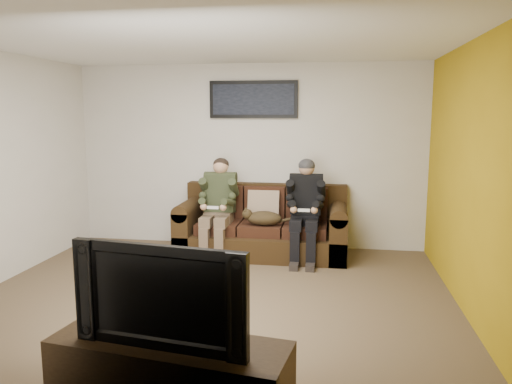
% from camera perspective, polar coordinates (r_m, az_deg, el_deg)
% --- Properties ---
extents(floor, '(5.00, 5.00, 0.00)m').
position_cam_1_polar(floor, '(5.30, -5.10, -12.17)').
color(floor, brown).
rests_on(floor, ground).
extents(ceiling, '(5.00, 5.00, 0.00)m').
position_cam_1_polar(ceiling, '(4.99, -5.53, 16.90)').
color(ceiling, silver).
rests_on(ceiling, ground).
extents(wall_back, '(5.00, 0.00, 5.00)m').
position_cam_1_polar(wall_back, '(7.17, -0.85, 4.11)').
color(wall_back, beige).
rests_on(wall_back, ground).
extents(wall_front, '(5.00, 0.00, 5.00)m').
position_cam_1_polar(wall_front, '(2.89, -16.43, -3.57)').
color(wall_front, beige).
rests_on(wall_front, ground).
extents(wall_right, '(0.00, 4.50, 4.50)m').
position_cam_1_polar(wall_right, '(4.99, 23.73, 1.22)').
color(wall_right, beige).
rests_on(wall_right, ground).
extents(accent_wall_right, '(0.00, 4.50, 4.50)m').
position_cam_1_polar(accent_wall_right, '(4.99, 23.62, 1.22)').
color(accent_wall_right, '#B28E11').
rests_on(accent_wall_right, ground).
extents(sofa, '(2.26, 0.98, 0.93)m').
position_cam_1_polar(sofa, '(6.87, 0.83, -4.14)').
color(sofa, '#301F0E').
rests_on(sofa, ground).
extents(throw_pillow, '(0.43, 0.21, 0.43)m').
position_cam_1_polar(throw_pillow, '(6.84, 0.89, -1.54)').
color(throw_pillow, '#9E8368').
rests_on(throw_pillow, sofa).
extents(throw_blanket, '(0.46, 0.23, 0.08)m').
position_cam_1_polar(throw_blanket, '(7.16, -4.27, 1.07)').
color(throw_blanket, tan).
rests_on(throw_blanket, sofa).
extents(person_left, '(0.51, 0.87, 1.31)m').
position_cam_1_polar(person_left, '(6.71, -4.33, -1.08)').
color(person_left, brown).
rests_on(person_left, sofa).
extents(person_right, '(0.51, 0.86, 1.32)m').
position_cam_1_polar(person_right, '(6.55, 5.66, -1.32)').
color(person_right, black).
rests_on(person_right, sofa).
extents(cat, '(0.66, 0.26, 0.24)m').
position_cam_1_polar(cat, '(6.55, 0.76, -2.97)').
color(cat, '#45341B').
rests_on(cat, sofa).
extents(framed_poster, '(1.25, 0.05, 0.52)m').
position_cam_1_polar(framed_poster, '(7.10, -0.31, 10.53)').
color(framed_poster, black).
rests_on(framed_poster, wall_back).
extents(tv_stand, '(1.60, 0.72, 0.48)m').
position_cam_1_polar(tv_stand, '(3.44, -9.83, -20.10)').
color(tv_stand, '#312110').
rests_on(tv_stand, ground).
extents(television, '(1.15, 0.32, 0.66)m').
position_cam_1_polar(television, '(3.21, -10.11, -11.15)').
color(television, black).
rests_on(television, tv_stand).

